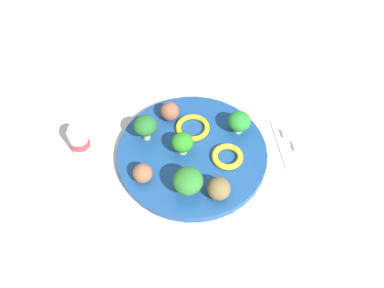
# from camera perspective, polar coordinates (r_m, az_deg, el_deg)

# --- Properties ---
(ground_plane) EXTENTS (4.00, 4.00, 0.00)m
(ground_plane) POSITION_cam_1_polar(r_m,az_deg,el_deg) (0.77, 0.00, -1.63)
(ground_plane) COLOR #B2B2AD
(plate) EXTENTS (0.28, 0.28, 0.02)m
(plate) POSITION_cam_1_polar(r_m,az_deg,el_deg) (0.77, 0.00, -1.28)
(plate) COLOR navy
(plate) RESTS_ON ground_plane
(broccoli_floret_mid_right) EXTENTS (0.05, 0.05, 0.06)m
(broccoli_floret_mid_right) POSITION_cam_1_polar(r_m,az_deg,el_deg) (0.68, -0.57, -5.18)
(broccoli_floret_mid_right) COLOR #96CA7F
(broccoli_floret_mid_right) RESTS_ON plate
(broccoli_floret_near_rim) EXTENTS (0.04, 0.04, 0.05)m
(broccoli_floret_near_rim) POSITION_cam_1_polar(r_m,az_deg,el_deg) (0.77, 6.62, 3.11)
(broccoli_floret_near_rim) COLOR #ABCB83
(broccoli_floret_near_rim) RESTS_ON plate
(broccoli_floret_back_left) EXTENTS (0.04, 0.04, 0.05)m
(broccoli_floret_back_left) POSITION_cam_1_polar(r_m,az_deg,el_deg) (0.76, -6.55, 2.49)
(broccoli_floret_back_left) COLOR #9DBB73
(broccoli_floret_back_left) RESTS_ON plate
(broccoli_floret_center) EXTENTS (0.04, 0.04, 0.04)m
(broccoli_floret_center) POSITION_cam_1_polar(r_m,az_deg,el_deg) (0.73, -1.33, -0.09)
(broccoli_floret_center) COLOR #8CCF67
(broccoli_floret_center) RESTS_ON plate
(meatball_back_left) EXTENTS (0.04, 0.04, 0.04)m
(meatball_back_left) POSITION_cam_1_polar(r_m,az_deg,el_deg) (0.69, 3.76, -6.24)
(meatball_back_left) COLOR brown
(meatball_back_left) RESTS_ON plate
(meatball_near_rim) EXTENTS (0.04, 0.04, 0.04)m
(meatball_near_rim) POSITION_cam_1_polar(r_m,az_deg,el_deg) (0.80, -3.13, 4.58)
(meatball_near_rim) COLOR brown
(meatball_near_rim) RESTS_ON plate
(meatball_center) EXTENTS (0.04, 0.04, 0.04)m
(meatball_center) POSITION_cam_1_polar(r_m,az_deg,el_deg) (0.71, -6.89, -4.07)
(meatball_center) COLOR brown
(meatball_center) RESTS_ON plate
(pepper_ring_mid_right) EXTENTS (0.08, 0.08, 0.01)m
(pepper_ring_mid_right) POSITION_cam_1_polar(r_m,az_deg,el_deg) (0.79, 0.09, 2.30)
(pepper_ring_mid_right) COLOR yellow
(pepper_ring_mid_right) RESTS_ON plate
(pepper_ring_front_right) EXTENTS (0.06, 0.06, 0.01)m
(pepper_ring_front_right) POSITION_cam_1_polar(r_m,az_deg,el_deg) (0.75, 4.97, -1.76)
(pepper_ring_front_right) COLOR yellow
(pepper_ring_front_right) RESTS_ON plate
(napkin) EXTENTS (0.17, 0.12, 0.01)m
(napkin) POSITION_cam_1_polar(r_m,az_deg,el_deg) (0.83, 17.50, 0.69)
(napkin) COLOR white
(napkin) RESTS_ON ground_plane
(fork) EXTENTS (0.12, 0.02, 0.01)m
(fork) POSITION_cam_1_polar(r_m,az_deg,el_deg) (0.82, 17.46, -0.11)
(fork) COLOR silver
(fork) RESTS_ON napkin
(knife) EXTENTS (0.15, 0.02, 0.01)m
(knife) POSITION_cam_1_polar(r_m,az_deg,el_deg) (0.84, 16.75, 1.82)
(knife) COLOR silver
(knife) RESTS_ON napkin
(yogurt_bottle) EXTENTS (0.04, 0.04, 0.07)m
(yogurt_bottle) POSITION_cam_1_polar(r_m,az_deg,el_deg) (0.78, -15.45, 0.46)
(yogurt_bottle) COLOR white
(yogurt_bottle) RESTS_ON ground_plane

